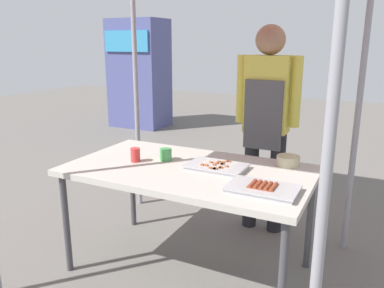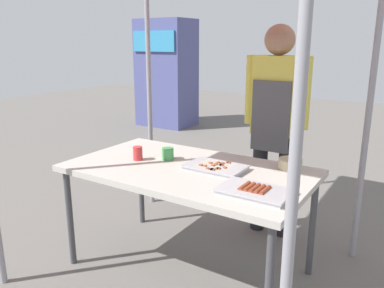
{
  "view_description": "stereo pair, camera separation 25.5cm",
  "coord_description": "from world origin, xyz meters",
  "px_view_note": "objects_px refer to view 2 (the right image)",
  "views": [
    {
      "loc": [
        1.1,
        -2.16,
        1.55
      ],
      "look_at": [
        0.0,
        0.05,
        0.9
      ],
      "focal_mm": 36.1,
      "sensor_mm": 36.0,
      "label": 1
    },
    {
      "loc": [
        1.32,
        -2.03,
        1.55
      ],
      "look_at": [
        0.0,
        0.05,
        0.9
      ],
      "focal_mm": 36.1,
      "sensor_mm": 36.0,
      "label": 2
    }
  ],
  "objects_px": {
    "tray_meat_skewers": "(216,167)",
    "neighbor_stall_right": "(166,73)",
    "stall_table": "(188,175)",
    "drink_cup_near_edge": "(138,153)",
    "tray_grilled_sausages": "(254,191)",
    "drink_cup_by_wok": "(168,154)",
    "condiment_bowl": "(290,164)",
    "vendor_woman": "(275,114)"
  },
  "relations": [
    {
      "from": "drink_cup_near_edge",
      "to": "tray_meat_skewers",
      "type": "bearing_deg",
      "value": 9.82
    },
    {
      "from": "stall_table",
      "to": "tray_grilled_sausages",
      "type": "xyz_separation_m",
      "value": [
        0.56,
        -0.19,
        0.07
      ]
    },
    {
      "from": "tray_meat_skewers",
      "to": "stall_table",
      "type": "bearing_deg",
      "value": -163.31
    },
    {
      "from": "drink_cup_near_edge",
      "to": "drink_cup_by_wok",
      "type": "height_order",
      "value": "drink_cup_near_edge"
    },
    {
      "from": "stall_table",
      "to": "drink_cup_near_edge",
      "type": "xyz_separation_m",
      "value": [
        -0.39,
        -0.04,
        0.1
      ]
    },
    {
      "from": "neighbor_stall_right",
      "to": "tray_meat_skewers",
      "type": "bearing_deg",
      "value": -50.32
    },
    {
      "from": "condiment_bowl",
      "to": "neighbor_stall_right",
      "type": "relative_size",
      "value": 0.08
    },
    {
      "from": "drink_cup_by_wok",
      "to": "vendor_woman",
      "type": "xyz_separation_m",
      "value": [
        0.5,
        0.75,
        0.21
      ]
    },
    {
      "from": "tray_meat_skewers",
      "to": "drink_cup_near_edge",
      "type": "relative_size",
      "value": 3.94
    },
    {
      "from": "drink_cup_near_edge",
      "to": "tray_grilled_sausages",
      "type": "bearing_deg",
      "value": -8.97
    },
    {
      "from": "stall_table",
      "to": "vendor_woman",
      "type": "distance_m",
      "value": 0.93
    },
    {
      "from": "tray_meat_skewers",
      "to": "condiment_bowl",
      "type": "xyz_separation_m",
      "value": [
        0.4,
        0.29,
        0.02
      ]
    },
    {
      "from": "drink_cup_by_wok",
      "to": "condiment_bowl",
      "type": "bearing_deg",
      "value": 18.4
    },
    {
      "from": "tray_grilled_sausages",
      "to": "drink_cup_by_wok",
      "type": "xyz_separation_m",
      "value": [
        -0.78,
        0.27,
        0.02
      ]
    },
    {
      "from": "tray_grilled_sausages",
      "to": "drink_cup_by_wok",
      "type": "relative_size",
      "value": 4.65
    },
    {
      "from": "condiment_bowl",
      "to": "drink_cup_near_edge",
      "type": "xyz_separation_m",
      "value": [
        -0.97,
        -0.39,
        0.02
      ]
    },
    {
      "from": "tray_meat_skewers",
      "to": "vendor_woman",
      "type": "distance_m",
      "value": 0.82
    },
    {
      "from": "tray_meat_skewers",
      "to": "drink_cup_near_edge",
      "type": "height_order",
      "value": "drink_cup_near_edge"
    },
    {
      "from": "tray_meat_skewers",
      "to": "drink_cup_by_wok",
      "type": "bearing_deg",
      "value": 176.58
    },
    {
      "from": "tray_grilled_sausages",
      "to": "tray_meat_skewers",
      "type": "height_order",
      "value": "tray_grilled_sausages"
    },
    {
      "from": "tray_meat_skewers",
      "to": "drink_cup_by_wok",
      "type": "relative_size",
      "value": 4.54
    },
    {
      "from": "tray_grilled_sausages",
      "to": "condiment_bowl",
      "type": "distance_m",
      "value": 0.54
    },
    {
      "from": "tray_grilled_sausages",
      "to": "condiment_bowl",
      "type": "relative_size",
      "value": 2.51
    },
    {
      "from": "stall_table",
      "to": "drink_cup_by_wok",
      "type": "relative_size",
      "value": 19.11
    },
    {
      "from": "drink_cup_by_wok",
      "to": "vendor_woman",
      "type": "height_order",
      "value": "vendor_woman"
    },
    {
      "from": "drink_cup_by_wok",
      "to": "neighbor_stall_right",
      "type": "relative_size",
      "value": 0.04
    },
    {
      "from": "tray_meat_skewers",
      "to": "drink_cup_near_edge",
      "type": "xyz_separation_m",
      "value": [
        -0.57,
        -0.1,
        0.03
      ]
    },
    {
      "from": "drink_cup_near_edge",
      "to": "drink_cup_by_wok",
      "type": "relative_size",
      "value": 1.15
    },
    {
      "from": "condiment_bowl",
      "to": "tray_grilled_sausages",
      "type": "bearing_deg",
      "value": -91.91
    },
    {
      "from": "stall_table",
      "to": "vendor_woman",
      "type": "bearing_deg",
      "value": 71.44
    },
    {
      "from": "condiment_bowl",
      "to": "neighbor_stall_right",
      "type": "height_order",
      "value": "neighbor_stall_right"
    },
    {
      "from": "tray_meat_skewers",
      "to": "neighbor_stall_right",
      "type": "distance_m",
      "value": 5.0
    },
    {
      "from": "drink_cup_by_wok",
      "to": "vendor_woman",
      "type": "distance_m",
      "value": 0.93
    },
    {
      "from": "drink_cup_by_wok",
      "to": "neighbor_stall_right",
      "type": "bearing_deg",
      "value": 126.16
    },
    {
      "from": "stall_table",
      "to": "tray_meat_skewers",
      "type": "bearing_deg",
      "value": 16.69
    },
    {
      "from": "stall_table",
      "to": "condiment_bowl",
      "type": "bearing_deg",
      "value": 30.68
    },
    {
      "from": "drink_cup_near_edge",
      "to": "vendor_woman",
      "type": "distance_m",
      "value": 1.12
    },
    {
      "from": "drink_cup_by_wok",
      "to": "vendor_woman",
      "type": "relative_size",
      "value": 0.05
    },
    {
      "from": "tray_grilled_sausages",
      "to": "tray_meat_skewers",
      "type": "bearing_deg",
      "value": 146.83
    },
    {
      "from": "tray_meat_skewers",
      "to": "drink_cup_near_edge",
      "type": "distance_m",
      "value": 0.58
    },
    {
      "from": "condiment_bowl",
      "to": "drink_cup_near_edge",
      "type": "relative_size",
      "value": 1.61
    },
    {
      "from": "tray_meat_skewers",
      "to": "neighbor_stall_right",
      "type": "height_order",
      "value": "neighbor_stall_right"
    }
  ]
}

